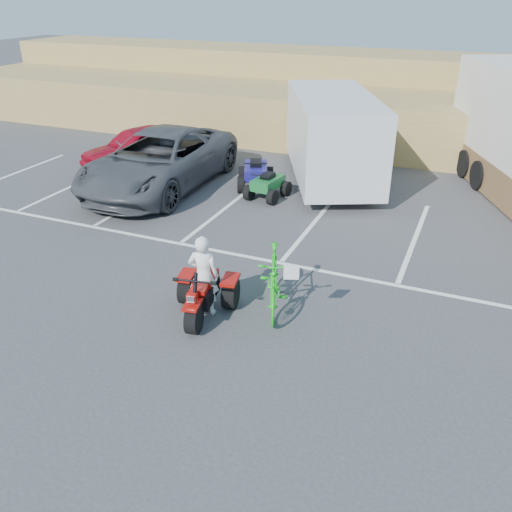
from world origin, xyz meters
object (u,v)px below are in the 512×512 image
at_px(rider, 204,275).
at_px(cargo_trailer, 332,136).
at_px(quad_atv_blue, 256,187).
at_px(quad_atv_green, 268,198).
at_px(red_car, 138,147).
at_px(green_dirt_bike, 274,280).
at_px(grey_pickup, 160,160).
at_px(red_trike_atv, 203,316).

relative_size(rider, cargo_trailer, 0.26).
bearing_deg(quad_atv_blue, quad_atv_green, -68.73).
distance_m(red_car, quad_atv_green, 5.59).
bearing_deg(green_dirt_bike, quad_atv_green, 92.57).
height_order(grey_pickup, quad_atv_green, grey_pickup).
distance_m(red_trike_atv, cargo_trailer, 9.07).
distance_m(grey_pickup, quad_atv_green, 3.64).
bearing_deg(grey_pickup, red_trike_atv, -53.50).
xyz_separation_m(red_trike_atv, cargo_trailer, (-0.01, 8.94, 1.50)).
xyz_separation_m(green_dirt_bike, quad_atv_green, (-2.44, 5.76, -0.63)).
bearing_deg(quad_atv_blue, red_car, 152.11).
bearing_deg(red_car, quad_atv_green, 9.46).
bearing_deg(green_dirt_bike, red_car, 118.08).
height_order(rider, grey_pickup, grey_pickup).
xyz_separation_m(cargo_trailer, quad_atv_green, (-1.28, -2.33, -1.50)).
distance_m(rider, quad_atv_blue, 7.51).
relative_size(green_dirt_bike, grey_pickup, 0.33).
xyz_separation_m(rider, red_car, (-6.67, 7.65, -0.12)).
xyz_separation_m(grey_pickup, red_car, (-1.91, 1.62, -0.18)).
relative_size(green_dirt_bike, red_car, 0.50).
xyz_separation_m(red_trike_atv, rider, (-0.03, 0.15, 0.83)).
xyz_separation_m(rider, green_dirt_bike, (1.18, 0.70, -0.20)).
distance_m(red_trike_atv, rider, 0.84).
relative_size(red_trike_atv, red_car, 0.39).
xyz_separation_m(cargo_trailer, quad_atv_blue, (-1.98, -1.60, -1.50)).
xyz_separation_m(rider, quad_atv_blue, (-1.96, 7.20, -0.83)).
bearing_deg(quad_atv_blue, red_trike_atv, -97.20).
relative_size(green_dirt_bike, cargo_trailer, 0.33).
bearing_deg(quad_atv_green, red_trike_atv, -71.99).
distance_m(grey_pickup, quad_atv_blue, 3.16).
bearing_deg(cargo_trailer, red_trike_atv, -114.91).
xyz_separation_m(green_dirt_bike, cargo_trailer, (-1.16, 8.09, 0.87)).
xyz_separation_m(grey_pickup, cargo_trailer, (4.78, 2.76, 0.61)).
height_order(rider, red_car, rider).
bearing_deg(rider, grey_pickup, -63.31).
relative_size(rider, red_car, 0.40).
bearing_deg(grey_pickup, quad_atv_green, 5.72).
distance_m(green_dirt_bike, grey_pickup, 7.98).
xyz_separation_m(red_trike_atv, quad_atv_green, (-1.29, 6.61, 0.00)).
xyz_separation_m(red_trike_atv, quad_atv_blue, (-1.99, 7.35, 0.00)).
bearing_deg(rider, cargo_trailer, -101.72).
bearing_deg(cargo_trailer, quad_atv_blue, -166.13).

